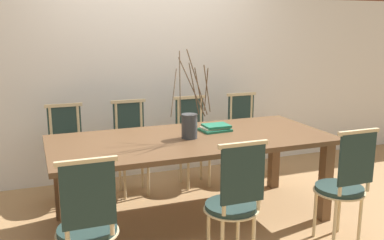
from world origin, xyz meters
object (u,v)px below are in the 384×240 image
Objects in this scene: chair_far_center at (193,138)px; chair_near_center at (344,183)px; dining_table at (192,147)px; book_stack at (216,128)px; vase_centerpiece at (190,124)px.

chair_near_center is at bearing 110.21° from chair_far_center.
book_stack reaches higher than dining_table.
book_stack is (-0.65, 0.96, 0.27)m from chair_near_center.
chair_near_center is 1.30m from vase_centerpiece.
vase_centerpiece is at bearing -152.09° from book_stack.
vase_centerpiece is 2.76× the size of book_stack.
chair_near_center reaches higher than dining_table.
dining_table is 1.25m from chair_near_center.
chair_near_center is at bearing -56.17° from book_stack.
chair_far_center is 0.98m from vase_centerpiece.
chair_far_center is at bearing 110.21° from chair_near_center.
chair_near_center and chair_far_center have the same top height.
chair_far_center is (-0.60, 1.64, 0.00)m from chair_near_center.
dining_table is 2.51× the size of chair_near_center.
dining_table is 0.22m from vase_centerpiece.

